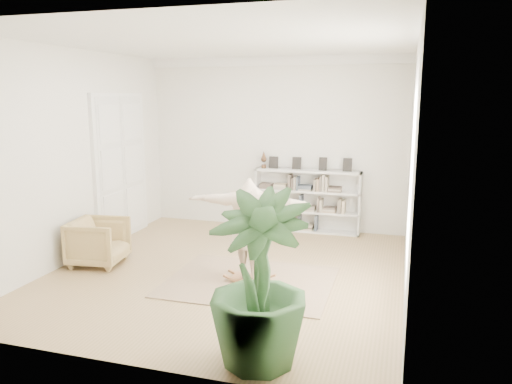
% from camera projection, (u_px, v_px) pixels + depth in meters
% --- Properties ---
extents(floor, '(6.00, 6.00, 0.00)m').
position_uv_depth(floor, '(228.00, 272.00, 8.12)').
color(floor, olive).
rests_on(floor, ground).
extents(room_shell, '(6.00, 6.00, 6.00)m').
position_uv_depth(room_shell, '(275.00, 61.00, 10.21)').
color(room_shell, silver).
rests_on(room_shell, floor).
extents(doors, '(0.09, 1.78, 2.92)m').
position_uv_depth(doors, '(121.00, 168.00, 9.84)').
color(doors, white).
rests_on(doors, floor).
extents(bookshelf, '(2.20, 0.35, 1.64)m').
position_uv_depth(bookshelf, '(307.00, 201.00, 10.43)').
color(bookshelf, silver).
rests_on(bookshelf, floor).
extents(armchair, '(0.97, 0.95, 0.78)m').
position_uv_depth(armchair, '(99.00, 242.00, 8.40)').
color(armchair, tan).
rests_on(armchair, floor).
extents(rug, '(2.51, 2.01, 0.02)m').
position_uv_depth(rug, '(250.00, 282.00, 7.65)').
color(rug, tan).
rests_on(rug, floor).
extents(rocker_board, '(0.53, 0.32, 0.11)m').
position_uv_depth(rocker_board, '(250.00, 278.00, 7.64)').
color(rocker_board, olive).
rests_on(rocker_board, rug).
extents(person, '(1.89, 0.52, 1.54)m').
position_uv_depth(person, '(250.00, 226.00, 7.48)').
color(person, beige).
rests_on(person, rocker_board).
extents(houseplant, '(1.11, 1.11, 1.87)m').
position_uv_depth(houseplant, '(259.00, 280.00, 5.18)').
color(houseplant, '#284D26').
rests_on(houseplant, floor).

